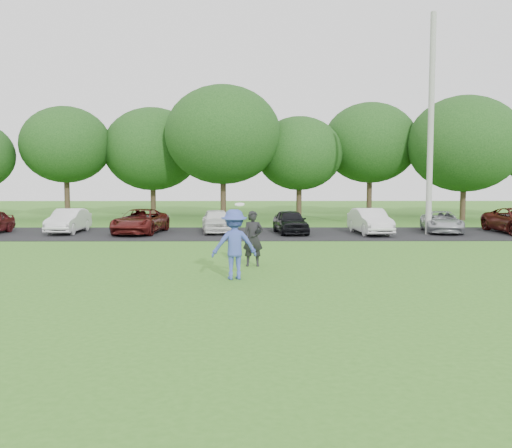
{
  "coord_description": "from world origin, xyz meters",
  "views": [
    {
      "loc": [
        -0.12,
        -15.12,
        2.88
      ],
      "look_at": [
        0.0,
        3.5,
        1.3
      ],
      "focal_mm": 40.0,
      "sensor_mm": 36.0,
      "label": 1
    }
  ],
  "objects": [
    {
      "name": "frisbee_player",
      "position": [
        -0.62,
        0.64,
        0.98
      ],
      "size": [
        1.37,
        0.94,
        2.13
      ],
      "color": "#3A4BA5",
      "rests_on": "ground"
    },
    {
      "name": "parked_cars",
      "position": [
        1.19,
        13.03,
        0.63
      ],
      "size": [
        28.13,
        4.72,
        1.25
      ],
      "color": "#521216",
      "rests_on": "parking_lot"
    },
    {
      "name": "camera_bystander",
      "position": [
        -0.1,
        2.9,
        0.89
      ],
      "size": [
        0.66,
        0.46,
        1.77
      ],
      "color": "black",
      "rests_on": "ground"
    },
    {
      "name": "utility_pole",
      "position": [
        8.45,
        12.46,
        5.3
      ],
      "size": [
        0.28,
        0.28,
        10.6
      ],
      "primitive_type": "cylinder",
      "color": "#A2A39E",
      "rests_on": "ground"
    },
    {
      "name": "tree_row",
      "position": [
        1.51,
        22.76,
        4.91
      ],
      "size": [
        42.39,
        9.85,
        8.64
      ],
      "color": "#38281C",
      "rests_on": "ground"
    },
    {
      "name": "parking_lot",
      "position": [
        0.0,
        13.0,
        0.01
      ],
      "size": [
        32.0,
        6.5,
        0.03
      ],
      "primitive_type": "cube",
      "color": "black",
      "rests_on": "ground"
    },
    {
      "name": "ground",
      "position": [
        0.0,
        0.0,
        0.0
      ],
      "size": [
        100.0,
        100.0,
        0.0
      ],
      "primitive_type": "plane",
      "color": "#397320",
      "rests_on": "ground"
    }
  ]
}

